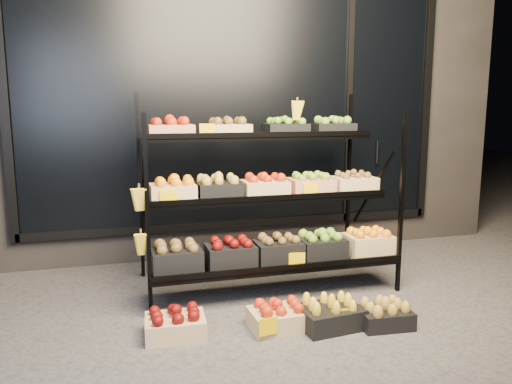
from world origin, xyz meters
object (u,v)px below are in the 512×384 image
object	(u,v)px
display_rack	(267,197)
floor_crate_midright	(279,316)
floor_crate_midleft	(330,314)
floor_crate_left	(175,323)

from	to	relation	value
display_rack	floor_crate_midright	size ratio (longest dim) A/B	5.34
display_rack	floor_crate_midleft	bearing A→B (deg)	-78.42
display_rack	floor_crate_left	world-z (taller)	display_rack
floor_crate_left	floor_crate_midleft	xyz separation A→B (m)	(1.07, -0.15, 0.01)
floor_crate_midright	floor_crate_midleft	bearing A→B (deg)	-15.13
floor_crate_midleft	floor_crate_midright	size ratio (longest dim) A/B	1.13
floor_crate_midright	floor_crate_left	bearing A→B (deg)	171.92
display_rack	floor_crate_left	size ratio (longest dim) A/B	5.22
floor_crate_left	floor_crate_midright	xyz separation A→B (m)	(0.71, -0.07, -0.00)
floor_crate_midleft	floor_crate_midright	xyz separation A→B (m)	(-0.36, 0.08, -0.01)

